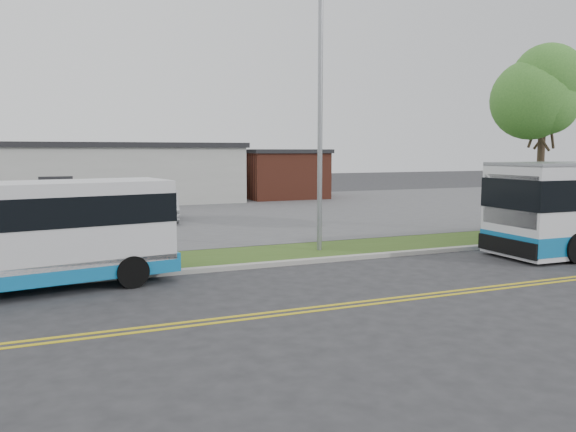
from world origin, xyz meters
name	(u,v)px	position (x,y,z in m)	size (l,w,h in m)	color
ground	(271,274)	(0.00, 0.00, 0.00)	(140.00, 140.00, 0.00)	#28282B
lane_line_north	(326,306)	(0.00, -3.85, 0.01)	(70.00, 0.12, 0.01)	gold
lane_line_south	(332,309)	(0.00, -4.15, 0.01)	(70.00, 0.12, 0.01)	gold
curb	(259,265)	(0.00, 1.10, 0.07)	(80.00, 0.30, 0.15)	#9E9B93
verge	(242,256)	(0.00, 2.90, 0.05)	(80.00, 3.30, 0.10)	#36501A
parking_lot	(168,215)	(0.00, 17.00, 0.05)	(80.00, 25.00, 0.10)	#4C4C4F
commercial_building	(55,174)	(-6.00, 27.00, 2.18)	(25.40, 10.40, 4.35)	#9E9E99
brick_wing	(278,174)	(10.50, 26.00, 1.96)	(6.30, 7.30, 3.90)	brown
tree_east	(544,95)	(14.00, 3.00, 6.20)	(5.20, 5.20, 8.33)	#37251E
streetlight_near	(321,110)	(3.00, 2.73, 5.23)	(0.35, 1.53, 9.50)	gray
shuttle_bus	(53,232)	(-6.14, 0.72, 1.57)	(7.95, 3.66, 2.94)	#0F68A4
pedestrian	(84,245)	(-5.31, 1.90, 0.96)	(0.63, 0.41, 1.73)	black
parked_car_a	(162,206)	(-0.88, 13.97, 0.89)	(1.68, 4.82, 1.59)	#AEB1B6
grocery_bag_left	(74,270)	(-5.61, 1.65, 0.26)	(0.32, 0.32, 0.32)	white
grocery_bag_right	(94,265)	(-5.01, 2.15, 0.26)	(0.32, 0.32, 0.32)	white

